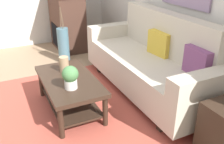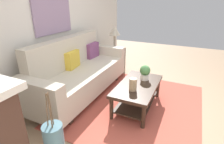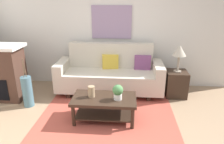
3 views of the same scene
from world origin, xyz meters
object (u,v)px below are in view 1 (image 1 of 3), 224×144
Objects in this scene: coffee_table at (69,87)px; couch at (151,62)px; tabletop_vase at (64,64)px; potted_plant_tabletop at (70,77)px; fireplace at (67,20)px; throw_pillow_mustard at (160,43)px; floor_vase at (64,45)px; throw_pillow_plum at (198,62)px.

couch is at bearing 90.38° from coffee_table.
potted_plant_tabletop reaches higher than tabletop_vase.
fireplace is at bearing 163.69° from coffee_table.
throw_pillow_mustard is 1.34m from coffee_table.
fireplace reaches higher than tabletop_vase.
fireplace is at bearing 157.15° from floor_vase.
throw_pillow_mustard is at bearing 100.38° from potted_plant_tabletop.
throw_pillow_plum is at bearing 21.98° from floor_vase.
coffee_table is 0.35m from potted_plant_tabletop.
fireplace is (-2.23, -0.63, -0.09)m from throw_pillow_mustard.
couch is 1.98× the size of fireplace.
floor_vase is at bearing 167.06° from potted_plant_tabletop.
coffee_table is at bearing 169.52° from potted_plant_tabletop.
fireplace reaches higher than floor_vase.
throw_pillow_mustard is 1.37× the size of potted_plant_tabletop.
floor_vase is at bearing -149.40° from throw_pillow_mustard.
tabletop_vase is 1.40m from floor_vase.
coffee_table is 2.35m from fireplace.
tabletop_vase is at bearing -100.52° from couch.
throw_pillow_plum is 1.42m from potted_plant_tabletop.
floor_vase is (-1.80, 0.41, -0.26)m from potted_plant_tabletop.
fireplace is at bearing -164.19° from throw_pillow_mustard.
potted_plant_tabletop reaches higher than coffee_table.
potted_plant_tabletop is 2.57m from fireplace.
throw_pillow_mustard is 2.32m from fireplace.
couch is 6.39× the size of throw_pillow_plum.
tabletop_vase is (-0.21, -1.15, 0.10)m from couch.
floor_vase is (-1.34, 0.35, -0.22)m from tabletop_vase.
couch reaches higher than throw_pillow_mustard.
coffee_table is at bearing -89.66° from throw_pillow_mustard.
fireplace is at bearing 162.38° from tabletop_vase.
throw_pillow_mustard is (-0.00, 0.13, 0.25)m from couch.
potted_plant_tabletop is at bearing -78.57° from couch.
potted_plant_tabletop is (0.24, -0.04, 0.26)m from coffee_table.
tabletop_vase is at bearing -14.84° from floor_vase.
fireplace is (-2.23, -0.51, 0.16)m from couch.
potted_plant_tabletop is (0.24, -1.21, 0.14)m from couch.
couch is at bearing 12.79° from fireplace.
throw_pillow_mustard is 1.00× the size of throw_pillow_plum.
tabletop_vase is (-0.93, -1.27, -0.15)m from throw_pillow_plum.
fireplace is (-2.24, 0.66, 0.27)m from coffee_table.
fireplace is (-2.02, 0.64, 0.06)m from tabletop_vase.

